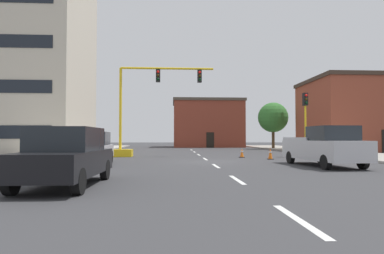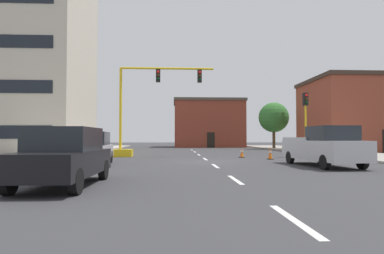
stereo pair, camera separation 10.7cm
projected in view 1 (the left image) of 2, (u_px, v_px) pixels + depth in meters
ground_plane at (209, 162)px, 19.74m from camera, size 160.00×160.00×0.00m
sidewalk_left at (48, 154)px, 27.00m from camera, size 6.00×56.00×0.14m
sidewalk_right at (342, 154)px, 28.45m from camera, size 6.00×56.00×0.14m
lane_stripe_seg_0 at (298, 220)px, 5.77m from camera, size 0.16×2.40×0.01m
lane_stripe_seg_1 at (237, 180)px, 11.26m from camera, size 0.16×2.40×0.01m
lane_stripe_seg_2 at (216, 166)px, 16.75m from camera, size 0.16×2.40×0.01m
lane_stripe_seg_3 at (205, 159)px, 22.23m from camera, size 0.16×2.40×0.01m
lane_stripe_seg_4 at (199, 155)px, 27.72m from camera, size 0.16×2.40×0.01m
lane_stripe_seg_5 at (194, 152)px, 33.21m from camera, size 0.16×2.40×0.01m
lane_stripe_seg_6 at (191, 150)px, 38.70m from camera, size 0.16×2.40×0.01m
building_tall_left at (20, 55)px, 32.92m from camera, size 12.93×11.33×19.27m
building_brick_center at (207, 124)px, 51.57m from camera, size 10.59×8.87×7.20m
building_row_right at (360, 115)px, 36.26m from camera, size 11.29×9.39×7.86m
traffic_signal_gantry at (133, 128)px, 25.14m from camera, size 7.99×1.20×6.83m
traffic_light_pole_right at (305, 110)px, 24.89m from camera, size 0.32×0.47×4.80m
tree_right_far at (273, 118)px, 41.84m from camera, size 3.77×3.77×5.88m
pickup_truck_silver at (324, 147)px, 16.64m from camera, size 2.40×5.53×1.99m
sedan_black_near_left at (66, 156)px, 9.81m from camera, size 1.92×4.52×1.74m
sedan_silver_mid_left at (91, 148)px, 17.49m from camera, size 2.14×4.61×1.74m
traffic_cone_roadside_a at (270, 154)px, 21.90m from camera, size 0.36×0.36×0.76m
traffic_cone_roadside_b at (242, 153)px, 23.94m from camera, size 0.36×0.36×0.67m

